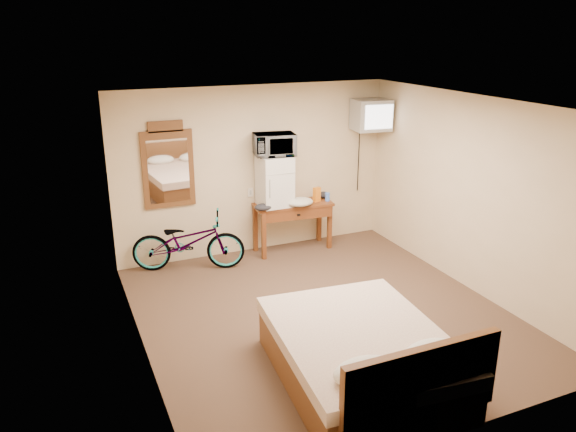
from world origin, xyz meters
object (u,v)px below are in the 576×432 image
(blue_cup, at_px, (327,197))
(wall_mirror, at_px, (168,166))
(microwave, at_px, (274,145))
(desk, at_px, (294,212))
(bed, at_px, (364,356))
(mini_fridge, at_px, (275,181))
(crt_television, at_px, (371,115))
(bicycle, at_px, (188,242))

(blue_cup, distance_m, wall_mirror, 2.43)
(microwave, bearing_deg, blue_cup, 1.54)
(desk, relative_size, microwave, 2.11)
(wall_mirror, xyz_separation_m, bed, (1.02, -3.65, -1.15))
(mini_fridge, height_order, microwave, microwave)
(desk, distance_m, crt_television, 1.90)
(wall_mirror, distance_m, bicycle, 1.09)
(mini_fridge, bearing_deg, bicycle, -175.70)
(mini_fridge, distance_m, bicycle, 1.54)
(microwave, xyz_separation_m, bed, (-0.49, -3.43, -1.37))
(crt_television, xyz_separation_m, bed, (-2.07, -3.40, -1.71))
(mini_fridge, xyz_separation_m, crt_television, (1.58, -0.03, 0.87))
(desk, distance_m, bicycle, 1.66)
(desk, bearing_deg, bicycle, -178.09)
(desk, relative_size, bicycle, 0.78)
(blue_cup, distance_m, crt_television, 1.41)
(microwave, xyz_separation_m, wall_mirror, (-1.50, 0.22, -0.22))
(wall_mirror, bearing_deg, blue_cup, -8.31)
(bed, bearing_deg, blue_cup, 68.45)
(desk, xyz_separation_m, mini_fridge, (-0.29, 0.05, 0.51))
(mini_fridge, xyz_separation_m, blue_cup, (0.82, -0.12, -0.31))
(crt_television, bearing_deg, desk, -179.28)
(mini_fridge, bearing_deg, blue_cup, -8.23)
(blue_cup, xyz_separation_m, crt_television, (0.76, 0.09, 1.19))
(bicycle, distance_m, bed, 3.44)
(bed, bearing_deg, mini_fridge, 81.92)
(wall_mirror, bearing_deg, microwave, -8.35)
(crt_television, height_order, bed, crt_television)
(crt_television, bearing_deg, wall_mirror, 175.33)
(crt_television, distance_m, bicycle, 3.34)
(bed, bearing_deg, microwave, 81.92)
(microwave, height_order, bicycle, microwave)
(bicycle, bearing_deg, mini_fridge, -67.37)
(desk, relative_size, crt_television, 1.94)
(blue_cup, bearing_deg, mini_fridge, 171.77)
(microwave, bearing_deg, desk, 0.35)
(microwave, relative_size, bed, 0.27)
(mini_fridge, relative_size, crt_television, 1.20)
(wall_mirror, bearing_deg, bed, -74.41)
(desk, distance_m, mini_fridge, 0.59)
(microwave, distance_m, bicycle, 1.85)
(microwave, bearing_deg, bed, -88.31)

